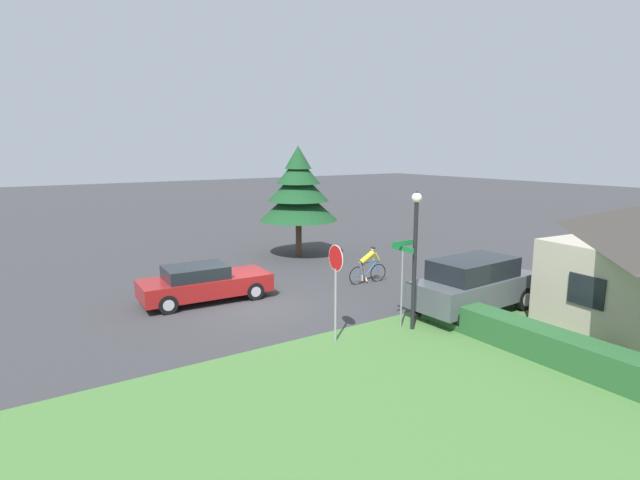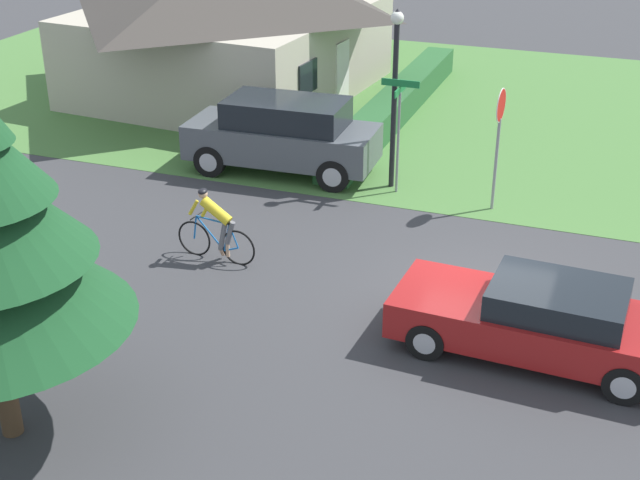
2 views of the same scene
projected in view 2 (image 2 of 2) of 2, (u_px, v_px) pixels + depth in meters
ground_plane at (480, 300)px, 16.65m from camera, size 140.00×140.00×0.00m
grass_verge_right at (425, 104)px, 27.70m from camera, size 16.00×36.00×0.01m
cottage_house at (229, 16)px, 28.05m from camera, size 9.89×9.17×4.66m
hedge_row at (395, 105)px, 26.30m from camera, size 11.44×0.90×0.81m
sedan_left_lane at (538, 320)px, 14.71m from camera, size 2.04×4.73×1.35m
cyclist at (216, 227)px, 17.86m from camera, size 0.44×1.80×1.53m
parked_suv_right at (283, 135)px, 22.13m from camera, size 2.09×4.80×1.90m
stop_sign at (499, 124)px, 19.58m from camera, size 0.76×0.08×2.85m
street_lamp at (395, 79)px, 20.53m from camera, size 0.30×0.30×4.28m
street_name_sign at (399, 116)px, 20.55m from camera, size 0.90×0.90×2.75m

